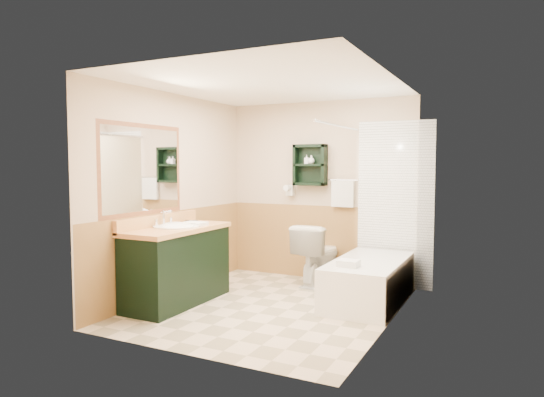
# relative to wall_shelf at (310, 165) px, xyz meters

# --- Properties ---
(floor) EXTENTS (3.00, 3.00, 0.00)m
(floor) POSITION_rel_wall_shelf_xyz_m (0.10, -1.41, -1.55)
(floor) COLOR beige
(floor) RESTS_ON ground
(back_wall) EXTENTS (2.60, 0.04, 2.40)m
(back_wall) POSITION_rel_wall_shelf_xyz_m (0.10, 0.11, -0.35)
(back_wall) COLOR beige
(back_wall) RESTS_ON ground
(left_wall) EXTENTS (0.04, 3.00, 2.40)m
(left_wall) POSITION_rel_wall_shelf_xyz_m (-1.22, -1.41, -0.35)
(left_wall) COLOR beige
(left_wall) RESTS_ON ground
(right_wall) EXTENTS (0.04, 3.00, 2.40)m
(right_wall) POSITION_rel_wall_shelf_xyz_m (1.42, -1.41, -0.35)
(right_wall) COLOR beige
(right_wall) RESTS_ON ground
(ceiling) EXTENTS (2.60, 3.00, 0.04)m
(ceiling) POSITION_rel_wall_shelf_xyz_m (0.10, -1.41, 0.87)
(ceiling) COLOR white
(ceiling) RESTS_ON back_wall
(wainscot_left) EXTENTS (2.98, 2.98, 1.00)m
(wainscot_left) POSITION_rel_wall_shelf_xyz_m (-1.19, -1.41, -1.05)
(wainscot_left) COLOR #B7854A
(wainscot_left) RESTS_ON left_wall
(wainscot_back) EXTENTS (2.58, 2.58, 1.00)m
(wainscot_back) POSITION_rel_wall_shelf_xyz_m (0.10, 0.08, -1.05)
(wainscot_back) COLOR #B7854A
(wainscot_back) RESTS_ON back_wall
(mirror_frame) EXTENTS (1.30, 1.30, 1.00)m
(mirror_frame) POSITION_rel_wall_shelf_xyz_m (-1.17, -1.96, -0.05)
(mirror_frame) COLOR brown
(mirror_frame) RESTS_ON left_wall
(mirror_glass) EXTENTS (1.20, 1.20, 0.90)m
(mirror_glass) POSITION_rel_wall_shelf_xyz_m (-1.17, -1.96, -0.05)
(mirror_glass) COLOR white
(mirror_glass) RESTS_ON left_wall
(tile_right) EXTENTS (1.50, 1.50, 2.10)m
(tile_right) POSITION_rel_wall_shelf_xyz_m (1.38, -0.66, -0.50)
(tile_right) COLOR white
(tile_right) RESTS_ON right_wall
(tile_back) EXTENTS (0.95, 0.95, 2.10)m
(tile_back) POSITION_rel_wall_shelf_xyz_m (1.13, 0.07, -0.50)
(tile_back) COLOR white
(tile_back) RESTS_ON back_wall
(tile_accent) EXTENTS (1.50, 1.50, 0.10)m
(tile_accent) POSITION_rel_wall_shelf_xyz_m (1.37, -0.66, 0.35)
(tile_accent) COLOR #14462E
(tile_accent) RESTS_ON right_wall
(wall_shelf) EXTENTS (0.45, 0.15, 0.55)m
(wall_shelf) POSITION_rel_wall_shelf_xyz_m (0.00, 0.00, 0.00)
(wall_shelf) COLOR black
(wall_shelf) RESTS_ON back_wall
(hair_dryer) EXTENTS (0.10, 0.24, 0.18)m
(hair_dryer) POSITION_rel_wall_shelf_xyz_m (-0.30, 0.02, -0.35)
(hair_dryer) COLOR white
(hair_dryer) RESTS_ON back_wall
(towel_bar) EXTENTS (0.40, 0.06, 0.40)m
(towel_bar) POSITION_rel_wall_shelf_xyz_m (0.45, 0.04, -0.20)
(towel_bar) COLOR silver
(towel_bar) RESTS_ON back_wall
(curtain_rod) EXTENTS (0.03, 1.60, 0.03)m
(curtain_rod) POSITION_rel_wall_shelf_xyz_m (0.63, -0.66, 0.45)
(curtain_rod) COLOR silver
(curtain_rod) RESTS_ON back_wall
(shower_curtain) EXTENTS (1.05, 1.05, 1.70)m
(shower_curtain) POSITION_rel_wall_shelf_xyz_m (0.63, -0.48, -0.40)
(shower_curtain) COLOR beige
(shower_curtain) RESTS_ON curtain_rod
(vanity) EXTENTS (0.59, 1.36, 0.86)m
(vanity) POSITION_rel_wall_shelf_xyz_m (-0.89, -1.73, -1.12)
(vanity) COLOR black
(vanity) RESTS_ON ground
(bathtub) EXTENTS (0.73, 1.50, 0.48)m
(bathtub) POSITION_rel_wall_shelf_xyz_m (1.03, -0.74, -1.31)
(bathtub) COLOR white
(bathtub) RESTS_ON ground
(toilet) EXTENTS (0.50, 0.82, 0.78)m
(toilet) POSITION_rel_wall_shelf_xyz_m (0.20, -0.21, -1.16)
(toilet) COLOR white
(toilet) RESTS_ON ground
(counter_towel) EXTENTS (0.26, 0.20, 0.04)m
(counter_towel) POSITION_rel_wall_shelf_xyz_m (-0.79, -1.53, -0.67)
(counter_towel) COLOR silver
(counter_towel) RESTS_ON vanity
(vanity_book) EXTENTS (0.15, 0.09, 0.21)m
(vanity_book) POSITION_rel_wall_shelf_xyz_m (-1.06, -1.37, -0.58)
(vanity_book) COLOR black
(vanity_book) RESTS_ON vanity
(tub_towel) EXTENTS (0.22, 0.18, 0.07)m
(tub_towel) POSITION_rel_wall_shelf_xyz_m (0.92, -1.19, -1.03)
(tub_towel) COLOR silver
(tub_towel) RESTS_ON bathtub
(soap_bottle_a) EXTENTS (0.08, 0.13, 0.06)m
(soap_bottle_a) POSITION_rel_wall_shelf_xyz_m (-0.05, -0.01, 0.04)
(soap_bottle_a) COLOR white
(soap_bottle_a) RESTS_ON wall_shelf
(soap_bottle_b) EXTENTS (0.12, 0.14, 0.09)m
(soap_bottle_b) POSITION_rel_wall_shelf_xyz_m (0.02, -0.01, 0.06)
(soap_bottle_b) COLOR white
(soap_bottle_b) RESTS_ON wall_shelf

